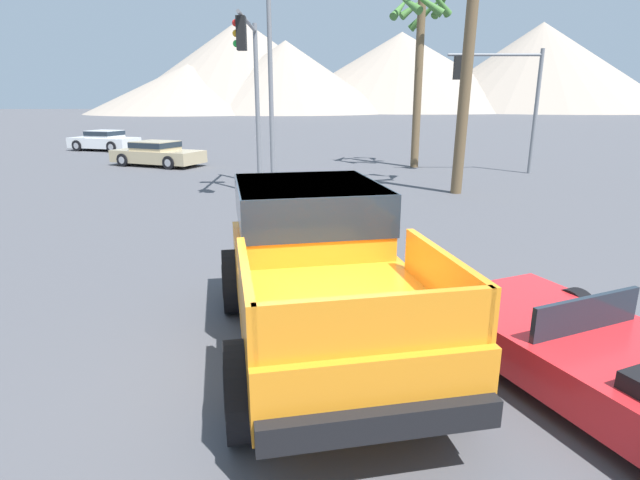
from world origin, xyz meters
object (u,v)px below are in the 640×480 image
parked_car_tan (157,153)px  red_convertible_car (621,369)px  parked_car_white (104,140)px  traffic_light_crosswalk (500,87)px  street_lamp_post (270,47)px  orange_pickup_truck (316,257)px  palm_tree_tall (420,34)px  traffic_light_main (251,71)px

parked_car_tan → red_convertible_car: bearing=52.2°
red_convertible_car → parked_car_tan: size_ratio=0.97×
parked_car_tan → parked_car_white: (-5.43, 7.34, 0.04)m
traffic_light_crosswalk → street_lamp_post: 10.48m
orange_pickup_truck → parked_car_tan: size_ratio=1.12×
orange_pickup_truck → parked_car_white: bearing=106.7°
red_convertible_car → parked_car_white: size_ratio=1.02×
orange_pickup_truck → palm_tree_tall: (4.68, 17.26, 4.67)m
red_convertible_car → traffic_light_crosswalk: bearing=52.1°
red_convertible_car → traffic_light_crosswalk: traffic_light_crosswalk is taller
traffic_light_crosswalk → orange_pickup_truck: bearing=63.3°
parked_car_tan → traffic_light_crosswalk: size_ratio=0.93×
street_lamp_post → traffic_light_crosswalk: bearing=30.8°
street_lamp_post → parked_car_white: bearing=126.8°
traffic_light_main → palm_tree_tall: size_ratio=0.72×
orange_pickup_truck → palm_tree_tall: 18.48m
red_convertible_car → orange_pickup_truck: bearing=130.7°
parked_car_tan → traffic_light_main: size_ratio=0.84×
parked_car_white → street_lamp_post: street_lamp_post is taller
parked_car_tan → parked_car_white: bearing=-119.7°
red_convertible_car → traffic_light_crosswalk: size_ratio=0.91×
parked_car_white → palm_tree_tall: palm_tree_tall is taller
red_convertible_car → traffic_light_main: 14.03m
orange_pickup_truck → street_lamp_post: 10.51m
traffic_light_main → traffic_light_crosswalk: 10.56m
parked_car_white → parked_car_tan: bearing=-124.4°
palm_tree_tall → traffic_light_main: bearing=-137.1°
red_convertible_car → palm_tree_tall: palm_tree_tall is taller
traffic_light_crosswalk → palm_tree_tall: 4.27m
orange_pickup_truck → palm_tree_tall: palm_tree_tall is taller
red_convertible_car → parked_car_tan: parked_car_tan is taller
parked_car_tan → palm_tree_tall: (12.09, -0.65, 5.21)m
palm_tree_tall → orange_pickup_truck: bearing=-105.2°
parked_car_tan → traffic_light_main: 9.35m
red_convertible_car → parked_car_white: parked_car_white is taller
red_convertible_car → traffic_light_main: traffic_light_main is taller
parked_car_white → traffic_light_crosswalk: (20.50, -10.07, 2.92)m
parked_car_white → traffic_light_crosswalk: 23.02m
orange_pickup_truck → parked_car_tan: (-7.41, 17.91, -0.54)m
orange_pickup_truck → red_convertible_car: 3.54m
traffic_light_crosswalk → palm_tree_tall: palm_tree_tall is taller
traffic_light_main → street_lamp_post: size_ratio=0.74×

